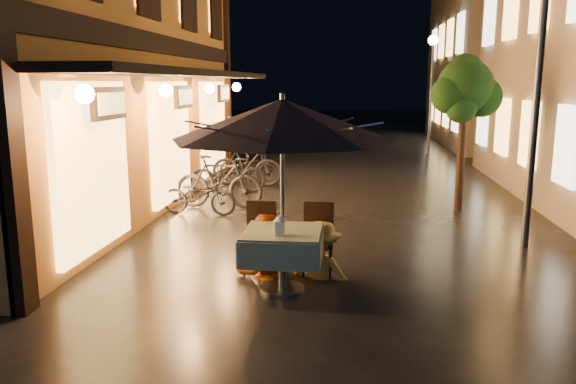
# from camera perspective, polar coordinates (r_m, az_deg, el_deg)

# --- Properties ---
(ground) EXTENTS (90.00, 90.00, 0.00)m
(ground) POSITION_cam_1_polar(r_m,az_deg,el_deg) (7.49, 4.51, -9.14)
(ground) COLOR black
(ground) RESTS_ON ground
(west_building) EXTENTS (5.90, 11.40, 7.40)m
(west_building) POSITION_cam_1_polar(r_m,az_deg,el_deg) (12.58, -22.52, 15.41)
(west_building) COLOR #CA8B3E
(west_building) RESTS_ON ground
(east_building_far) EXTENTS (7.30, 10.30, 7.30)m
(east_building_far) POSITION_cam_1_polar(r_m,az_deg,el_deg) (26.08, 23.34, 12.58)
(east_building_far) COLOR tan
(east_building_far) RESTS_ON ground
(street_tree) EXTENTS (1.43, 1.20, 3.15)m
(street_tree) POSITION_cam_1_polar(r_m,az_deg,el_deg) (11.75, 17.58, 9.78)
(street_tree) COLOR black
(street_tree) RESTS_ON ground
(streetlamp_near) EXTENTS (0.36, 0.36, 4.23)m
(streetlamp_near) POSITION_cam_1_polar(r_m,az_deg,el_deg) (9.45, 24.22, 12.15)
(streetlamp_near) COLOR #59595E
(streetlamp_near) RESTS_ON ground
(streetlamp_far) EXTENTS (0.36, 0.36, 4.23)m
(streetlamp_far) POSITION_cam_1_polar(r_m,az_deg,el_deg) (21.21, 14.39, 11.66)
(streetlamp_far) COLOR #59595E
(streetlamp_far) RESTS_ON ground
(cafe_table) EXTENTS (0.99, 0.99, 0.78)m
(cafe_table) POSITION_cam_1_polar(r_m,az_deg,el_deg) (7.03, -0.56, -5.45)
(cafe_table) COLOR #59595E
(cafe_table) RESTS_ON ground
(patio_umbrella) EXTENTS (2.74, 2.74, 2.46)m
(patio_umbrella) POSITION_cam_1_polar(r_m,az_deg,el_deg) (6.75, -0.59, 7.36)
(patio_umbrella) COLOR #59595E
(patio_umbrella) RESTS_ON ground
(cafe_chair_left) EXTENTS (0.42, 0.42, 0.97)m
(cafe_chair_left) POSITION_cam_1_polar(r_m,az_deg,el_deg) (7.80, -2.81, -4.16)
(cafe_chair_left) COLOR black
(cafe_chair_left) RESTS_ON ground
(cafe_chair_right) EXTENTS (0.42, 0.42, 0.97)m
(cafe_chair_right) POSITION_cam_1_polar(r_m,az_deg,el_deg) (7.71, 3.08, -4.34)
(cafe_chair_right) COLOR black
(cafe_chair_right) RESTS_ON ground
(table_lantern) EXTENTS (0.16, 0.16, 0.25)m
(table_lantern) POSITION_cam_1_polar(r_m,az_deg,el_deg) (6.72, -0.81, -3.30)
(table_lantern) COLOR white
(table_lantern) RESTS_ON cafe_table
(person_orange) EXTENTS (0.95, 0.84, 1.65)m
(person_orange) POSITION_cam_1_polar(r_m,az_deg,el_deg) (7.58, -2.51, -2.39)
(person_orange) COLOR #C34E00
(person_orange) RESTS_ON ground
(person_yellow) EXTENTS (1.05, 0.74, 1.48)m
(person_yellow) POSITION_cam_1_polar(r_m,az_deg,el_deg) (7.51, 3.45, -3.18)
(person_yellow) COLOR #F4A032
(person_yellow) RESTS_ON ground
(bicycle_0) EXTENTS (1.55, 0.66, 0.80)m
(bicycle_0) POSITION_cam_1_polar(r_m,az_deg,el_deg) (11.21, -9.05, -0.30)
(bicycle_0) COLOR black
(bicycle_0) RESTS_ON ground
(bicycle_1) EXTENTS (1.85, 0.56, 1.11)m
(bicycle_1) POSITION_cam_1_polar(r_m,az_deg,el_deg) (11.72, -7.03, 1.03)
(bicycle_1) COLOR #212128
(bicycle_1) RESTS_ON ground
(bicycle_2) EXTENTS (1.86, 1.08, 0.93)m
(bicycle_2) POSITION_cam_1_polar(r_m,az_deg,el_deg) (13.29, -6.15, 1.84)
(bicycle_2) COLOR black
(bicycle_2) RESTS_ON ground
(bicycle_3) EXTENTS (1.82, 0.58, 1.08)m
(bicycle_3) POSITION_cam_1_polar(r_m,az_deg,el_deg) (14.19, -4.22, 2.78)
(bicycle_3) COLOR black
(bicycle_3) RESTS_ON ground
(bicycle_4) EXTENTS (1.76, 0.97, 0.88)m
(bicycle_4) POSITION_cam_1_polar(r_m,az_deg,el_deg) (14.58, -4.02, 2.60)
(bicycle_4) COLOR black
(bicycle_4) RESTS_ON ground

